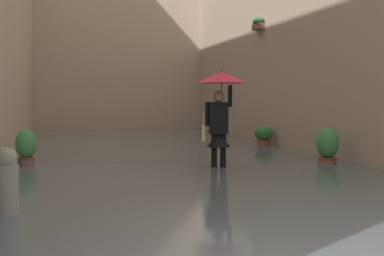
{
  "coord_description": "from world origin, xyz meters",
  "views": [
    {
      "loc": [
        2.48,
        4.23,
        1.61
      ],
      "look_at": [
        -0.24,
        -7.82,
        0.94
      ],
      "focal_mm": 54.1,
      "sensor_mm": 36.0,
      "label": 1
    }
  ],
  "objects_px": {
    "potted_plant_mid_left": "(327,148)",
    "person_wading": "(220,100)",
    "potted_plant_far_right": "(26,149)",
    "mooring_bollard": "(6,188)",
    "potted_plant_near_left": "(264,137)"
  },
  "relations": [
    {
      "from": "person_wading",
      "to": "potted_plant_far_right",
      "type": "relative_size",
      "value": 2.36
    },
    {
      "from": "person_wading",
      "to": "potted_plant_near_left",
      "type": "distance_m",
      "value": 5.58
    },
    {
      "from": "person_wading",
      "to": "mooring_bollard",
      "type": "xyz_separation_m",
      "value": [
        3.79,
        3.94,
        -1.05
      ]
    },
    {
      "from": "potted_plant_far_right",
      "to": "mooring_bollard",
      "type": "height_order",
      "value": "mooring_bollard"
    },
    {
      "from": "person_wading",
      "to": "potted_plant_far_right",
      "type": "xyz_separation_m",
      "value": [
        3.85,
        -1.33,
        -1.04
      ]
    },
    {
      "from": "potted_plant_far_right",
      "to": "mooring_bollard",
      "type": "xyz_separation_m",
      "value": [
        -0.06,
        5.28,
        -0.01
      ]
    },
    {
      "from": "potted_plant_near_left",
      "to": "mooring_bollard",
      "type": "bearing_deg",
      "value": 53.55
    },
    {
      "from": "person_wading",
      "to": "potted_plant_near_left",
      "type": "bearing_deg",
      "value": -119.06
    },
    {
      "from": "potted_plant_mid_left",
      "to": "potted_plant_near_left",
      "type": "bearing_deg",
      "value": -92.08
    },
    {
      "from": "potted_plant_mid_left",
      "to": "person_wading",
      "type": "bearing_deg",
      "value": 6.53
    },
    {
      "from": "potted_plant_far_right",
      "to": "potted_plant_near_left",
      "type": "bearing_deg",
      "value": -152.11
    },
    {
      "from": "mooring_bollard",
      "to": "potted_plant_mid_left",
      "type": "bearing_deg",
      "value": -146.02
    },
    {
      "from": "potted_plant_mid_left",
      "to": "potted_plant_far_right",
      "type": "distance_m",
      "value": 6.42
    },
    {
      "from": "person_wading",
      "to": "mooring_bollard",
      "type": "relative_size",
      "value": 2.16
    },
    {
      "from": "potted_plant_near_left",
      "to": "potted_plant_mid_left",
      "type": "xyz_separation_m",
      "value": [
        0.16,
        4.49,
        0.09
      ]
    }
  ]
}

